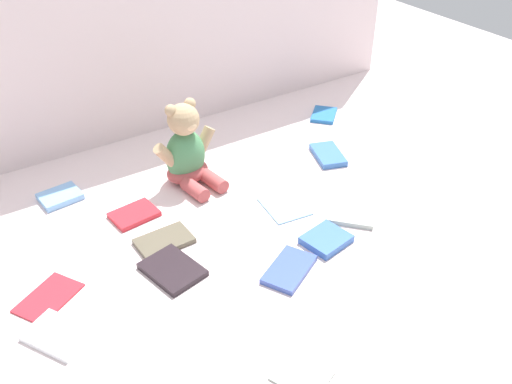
% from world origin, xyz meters
% --- Properties ---
extents(ground_plane, '(3.20, 3.20, 0.00)m').
position_xyz_m(ground_plane, '(0.00, 0.00, 0.00)').
color(ground_plane, silver).
extents(backdrop_drape, '(1.74, 0.03, 0.72)m').
position_xyz_m(backdrop_drape, '(0.00, 0.49, 0.36)').
color(backdrop_drape, silver).
rests_on(backdrop_drape, ground_plane).
extents(teddy_bear, '(0.19, 0.18, 0.23)m').
position_xyz_m(teddy_bear, '(-0.06, 0.17, 0.08)').
color(teddy_bear, '#4C8C59').
rests_on(teddy_bear, ground_plane).
extents(book_case_0, '(0.15, 0.14, 0.01)m').
position_xyz_m(book_case_0, '(-0.50, -0.07, 0.00)').
color(book_case_0, red).
rests_on(book_case_0, ground_plane).
extents(book_case_1, '(0.13, 0.12, 0.01)m').
position_xyz_m(book_case_1, '(0.48, 0.26, 0.01)').
color(book_case_1, '#2062AA').
rests_on(book_case_1, ground_plane).
extents(book_case_2, '(0.11, 0.10, 0.02)m').
position_xyz_m(book_case_2, '(0.08, -0.24, 0.01)').
color(book_case_2, '#3662B4').
rests_on(book_case_2, ground_plane).
extents(book_case_3, '(0.13, 0.14, 0.01)m').
position_xyz_m(book_case_3, '(-0.52, -0.18, 0.01)').
color(book_case_3, white).
rests_on(book_case_3, ground_plane).
extents(book_case_4, '(0.11, 0.09, 0.02)m').
position_xyz_m(book_case_4, '(-0.38, 0.27, 0.01)').
color(book_case_4, '#77AFE6').
rests_on(book_case_4, ground_plane).
extents(book_case_5, '(0.13, 0.08, 0.01)m').
position_xyz_m(book_case_5, '(-0.23, -0.04, 0.01)').
color(book_case_5, brown).
rests_on(book_case_5, ground_plane).
extents(book_case_6, '(0.11, 0.14, 0.02)m').
position_xyz_m(book_case_6, '(0.33, 0.06, 0.01)').
color(book_case_6, '#3668B2').
rests_on(book_case_6, ground_plane).
extents(book_case_7, '(0.15, 0.13, 0.01)m').
position_xyz_m(book_case_7, '(-0.04, -0.27, 0.01)').
color(book_case_7, '#3B53A8').
rests_on(book_case_7, ground_plane).
extents(book_case_8, '(0.11, 0.12, 0.01)m').
position_xyz_m(book_case_8, '(-0.18, -0.50, 0.00)').
color(book_case_8, '#97A698').
rests_on(book_case_8, ground_plane).
extents(book_case_9, '(0.11, 0.13, 0.01)m').
position_xyz_m(book_case_9, '(0.08, -0.07, 0.00)').
color(book_case_9, '#7CB0D6').
rests_on(book_case_9, ground_plane).
extents(book_case_10, '(0.14, 0.14, 0.01)m').
position_xyz_m(book_case_10, '(0.20, -0.19, 0.01)').
color(book_case_10, '#9CA79C').
rests_on(book_case_10, ground_plane).
extents(book_case_11, '(0.12, 0.09, 0.01)m').
position_xyz_m(book_case_11, '(-0.25, 0.10, 0.01)').
color(book_case_11, red).
rests_on(book_case_11, ground_plane).
extents(book_case_12, '(0.12, 0.15, 0.01)m').
position_xyz_m(book_case_12, '(-0.26, -0.14, 0.01)').
color(book_case_12, black).
rests_on(book_case_12, ground_plane).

